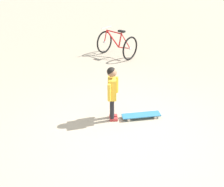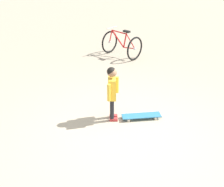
% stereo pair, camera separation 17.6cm
% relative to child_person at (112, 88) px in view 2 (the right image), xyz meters
% --- Properties ---
extents(ground_plane, '(50.00, 50.00, 0.00)m').
position_rel_child_person_xyz_m(ground_plane, '(-0.60, -0.04, -0.66)').
color(ground_plane, tan).
extents(child_person, '(0.28, 0.34, 1.06)m').
position_rel_child_person_xyz_m(child_person, '(0.00, 0.00, 0.00)').
color(child_person, black).
rests_on(child_person, ground).
extents(skateboard, '(0.44, 0.77, 0.07)m').
position_rel_child_person_xyz_m(skateboard, '(-0.25, -0.51, -0.60)').
color(skateboard, teal).
rests_on(skateboard, ground).
extents(bicycle_mid, '(1.25, 1.03, 0.85)m').
position_rel_child_person_xyz_m(bicycle_mid, '(3.04, -1.92, -0.28)').
color(bicycle_mid, black).
rests_on(bicycle_mid, ground).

